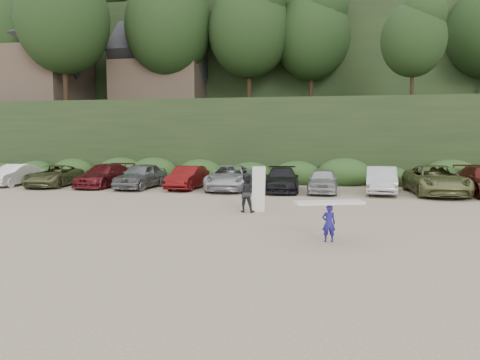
# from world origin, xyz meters

# --- Properties ---
(ground) EXTENTS (120.00, 120.00, 0.00)m
(ground) POSITION_xyz_m (0.00, 0.00, 0.00)
(ground) COLOR tan
(ground) RESTS_ON ground
(hillside_backdrop) EXTENTS (90.00, 41.50, 28.00)m
(hillside_backdrop) POSITION_xyz_m (-0.26, 35.93, 11.22)
(hillside_backdrop) COLOR black
(hillside_backdrop) RESTS_ON ground
(parked_cars) EXTENTS (36.66, 6.06, 1.65)m
(parked_cars) POSITION_xyz_m (-1.28, 10.00, 0.76)
(parked_cars) COLOR silver
(parked_cars) RESTS_ON ground
(child_surfer) EXTENTS (2.22, 1.27, 1.28)m
(child_surfer) POSITION_xyz_m (3.48, -3.14, 0.87)
(child_surfer) COLOR navy
(child_surfer) RESTS_ON ground
(adult_surfer) EXTENTS (1.29, 0.67, 2.00)m
(adult_surfer) POSITION_xyz_m (-0.03, 2.01, 0.86)
(adult_surfer) COLOR black
(adult_surfer) RESTS_ON ground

